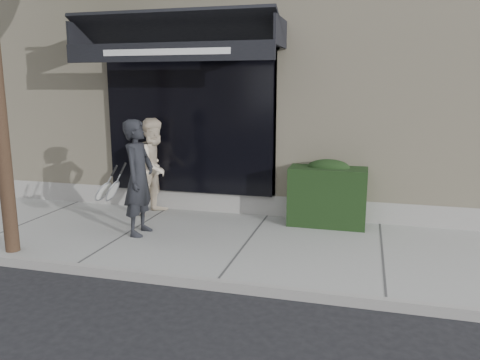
% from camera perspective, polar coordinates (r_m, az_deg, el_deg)
% --- Properties ---
extents(ground, '(80.00, 80.00, 0.00)m').
position_cam_1_polar(ground, '(7.33, 0.93, -8.35)').
color(ground, black).
rests_on(ground, ground).
extents(sidewalk, '(20.00, 3.00, 0.12)m').
position_cam_1_polar(sidewalk, '(7.31, 0.93, -7.90)').
color(sidewalk, gray).
rests_on(sidewalk, ground).
extents(curb, '(20.00, 0.10, 0.14)m').
position_cam_1_polar(curb, '(5.92, -2.83, -12.62)').
color(curb, gray).
rests_on(curb, ground).
extents(building_facade, '(14.30, 8.04, 5.64)m').
position_cam_1_polar(building_facade, '(11.77, 6.99, 12.62)').
color(building_facade, beige).
rests_on(building_facade, ground).
extents(hedge, '(1.30, 0.70, 1.14)m').
position_cam_1_polar(hedge, '(8.16, 10.62, -1.65)').
color(hedge, black).
rests_on(hedge, sidewalk).
extents(pedestrian_front, '(0.78, 0.86, 1.85)m').
position_cam_1_polar(pedestrian_front, '(7.59, -12.27, 0.26)').
color(pedestrian_front, black).
rests_on(pedestrian_front, sidewalk).
extents(pedestrian_back, '(0.94, 1.05, 1.78)m').
position_cam_1_polar(pedestrian_back, '(8.83, -10.28, 1.68)').
color(pedestrian_back, beige).
rests_on(pedestrian_back, sidewalk).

